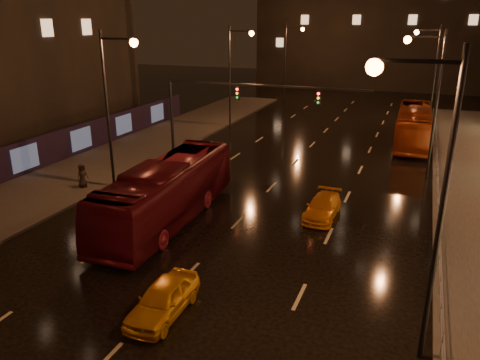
% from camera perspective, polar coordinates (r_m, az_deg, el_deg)
% --- Properties ---
extents(ground, '(140.00, 140.00, 0.00)m').
position_cam_1_polar(ground, '(34.82, 5.86, 1.22)').
color(ground, black).
rests_on(ground, ground).
extents(sidewalk_left, '(7.00, 70.00, 0.15)m').
position_cam_1_polar(sidewalk_left, '(36.50, -17.29, 1.40)').
color(sidewalk_left, '#38332D').
rests_on(sidewalk_left, ground).
extents(hoarding_left, '(0.30, 46.00, 2.50)m').
position_cam_1_polar(hoarding_left, '(36.52, -24.93, 2.41)').
color(hoarding_left, black).
rests_on(hoarding_left, ground).
extents(traffic_signal, '(15.31, 0.32, 6.20)m').
position_cam_1_polar(traffic_signal, '(35.33, -1.91, 9.48)').
color(traffic_signal, black).
rests_on(traffic_signal, ground).
extents(streetlight_right, '(2.64, 0.50, 10.00)m').
position_cam_1_polar(streetlight_right, '(14.62, 21.35, 1.19)').
color(streetlight_right, black).
rests_on(streetlight_right, ground).
extents(railing_right, '(0.05, 56.00, 1.00)m').
position_cam_1_polar(railing_right, '(31.58, 22.98, -0.41)').
color(railing_right, '#99999E').
rests_on(railing_right, sidewalk_right).
extents(bus_red, '(3.39, 12.31, 3.40)m').
position_cam_1_polar(bus_red, '(25.72, -8.83, -1.42)').
color(bus_red, '#4E0B13').
rests_on(bus_red, ground).
extents(bus_curb, '(2.98, 11.91, 3.31)m').
position_cam_1_polar(bus_curb, '(44.37, 20.42, 6.22)').
color(bus_curb, maroon).
rests_on(bus_curb, ground).
extents(taxi_near, '(1.58, 3.84, 1.30)m').
position_cam_1_polar(taxi_near, '(18.30, -9.36, -14.13)').
color(taxi_near, orange).
rests_on(taxi_near, ground).
extents(taxi_far, '(1.66, 4.02, 1.16)m').
position_cam_1_polar(taxi_far, '(26.71, 10.03, -3.28)').
color(taxi_far, orange).
rests_on(taxi_far, ground).
extents(pedestrian_c, '(0.68, 0.87, 1.58)m').
position_cam_1_polar(pedestrian_c, '(32.12, -18.68, 0.51)').
color(pedestrian_c, black).
rests_on(pedestrian_c, sidewalk_left).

